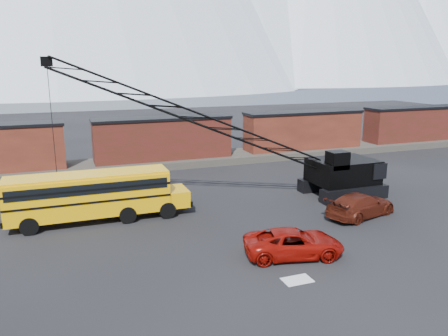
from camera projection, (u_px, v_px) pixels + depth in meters
The scene contains 10 objects.
ground at pixel (253, 249), 24.06m from camera, with size 160.00×160.00×0.00m, color black.
gravel_berm at pixel (164, 162), 44.03m from camera, with size 120.00×5.00×0.70m, color #48423B.
boxcar_mid at pixel (163, 138), 43.48m from camera, with size 13.70×3.10×4.17m.
boxcar_east_near at pixel (303, 130), 48.91m from camera, with size 13.70×3.10×4.17m.
boxcar_east_far at pixel (416, 123), 54.35m from camera, with size 13.70×3.10×4.17m.
snow_patch at pixel (297, 280), 20.58m from camera, with size 1.40×0.90×0.02m, color silver.
school_bus at pixel (95, 194), 28.02m from camera, with size 11.65×2.65×3.19m.
red_pickup at pixel (294, 243), 23.04m from camera, with size 2.43×5.27×1.46m, color maroon.
maroon_suv at pixel (361, 205), 29.10m from camera, with size 2.20×5.42×1.57m, color #47160C.
crawler_crane at pixel (211, 124), 30.37m from camera, with size 23.94×4.81×10.60m.
Camera 1 is at (-9.31, -20.41, 9.91)m, focal length 35.00 mm.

